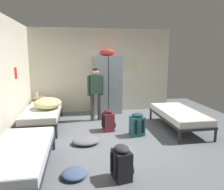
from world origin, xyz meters
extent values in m
plane|color=slate|center=(0.00, 0.00, 0.00)|extent=(7.76, 7.76, 0.00)
cube|color=beige|center=(0.00, 2.46, 1.36)|extent=(4.69, 0.06, 2.73)
cube|color=beige|center=(-2.32, 0.00, 1.36)|extent=(0.06, 4.85, 2.73)
cube|color=beige|center=(0.98, 2.42, 1.55)|extent=(0.55, 0.01, 0.40)
cube|color=red|center=(-2.28, 0.85, 1.45)|extent=(0.01, 0.20, 0.28)
cube|color=#8C99A3|center=(-0.07, 2.15, 0.93)|extent=(0.44, 0.52, 1.85)
cylinder|color=black|center=(0.05, 1.87, 1.05)|extent=(0.02, 0.03, 0.02)
cube|color=#8C99A3|center=(0.39, 2.15, 0.93)|extent=(0.44, 0.52, 1.85)
cylinder|color=black|center=(0.51, 1.87, 1.05)|extent=(0.02, 0.03, 0.02)
ellipsoid|color=red|center=(0.16, 2.15, 1.96)|extent=(0.48, 0.36, 0.22)
cylinder|color=#99704C|center=(-2.16, 2.03, 0.28)|extent=(0.03, 0.03, 0.55)
cylinder|color=#99704C|center=(-1.81, 2.03, 0.28)|extent=(0.03, 0.03, 0.55)
cylinder|color=#99704C|center=(-2.16, 2.30, 0.28)|extent=(0.03, 0.03, 0.55)
cylinder|color=#99704C|center=(-1.81, 2.30, 0.28)|extent=(0.03, 0.03, 0.55)
cube|color=#99704C|center=(-1.99, 2.17, 0.19)|extent=(0.38, 0.30, 0.02)
cube|color=#99704C|center=(-1.99, 2.17, 0.56)|extent=(0.38, 0.30, 0.02)
cylinder|color=#28282D|center=(-2.16, -0.49, 0.14)|extent=(0.06, 0.06, 0.28)
cylinder|color=#28282D|center=(-1.32, -0.49, 0.14)|extent=(0.06, 0.06, 0.28)
cube|color=#28282D|center=(-1.74, -1.41, 0.31)|extent=(0.90, 1.90, 0.06)
cube|color=silver|center=(-1.74, -1.41, 0.41)|extent=(0.87, 1.84, 0.14)
cube|color=silver|center=(-1.74, -1.41, 0.49)|extent=(0.86, 1.82, 0.01)
cylinder|color=#28282D|center=(2.16, 1.18, 0.14)|extent=(0.06, 0.06, 0.28)
cylinder|color=#28282D|center=(1.32, 1.18, 0.14)|extent=(0.06, 0.06, 0.28)
cylinder|color=#28282D|center=(2.16, -0.66, 0.14)|extent=(0.06, 0.06, 0.28)
cylinder|color=#28282D|center=(1.32, -0.66, 0.14)|extent=(0.06, 0.06, 0.28)
cube|color=#28282D|center=(1.74, 0.26, 0.31)|extent=(0.90, 1.90, 0.06)
cube|color=silver|center=(1.74, 0.26, 0.41)|extent=(0.87, 1.84, 0.14)
cube|color=silver|center=(1.74, 0.26, 0.49)|extent=(0.86, 1.82, 0.01)
cylinder|color=#28282D|center=(-2.16, 0.10, 0.14)|extent=(0.06, 0.06, 0.28)
cylinder|color=#28282D|center=(-1.32, 0.10, 0.14)|extent=(0.06, 0.06, 0.28)
cylinder|color=#28282D|center=(-2.16, 1.94, 0.14)|extent=(0.06, 0.06, 0.28)
cylinder|color=#28282D|center=(-1.32, 1.94, 0.14)|extent=(0.06, 0.06, 0.28)
cube|color=#28282D|center=(-1.74, 1.02, 0.31)|extent=(0.90, 1.90, 0.06)
cube|color=beige|center=(-1.74, 1.02, 0.41)|extent=(0.87, 1.84, 0.14)
cube|color=silver|center=(-1.74, 1.02, 0.49)|extent=(0.86, 1.82, 0.01)
ellipsoid|color=#D1C67F|center=(-1.60, 1.04, 0.63)|extent=(0.71, 0.80, 0.28)
cylinder|color=#3D3833|center=(-0.19, 1.35, 0.40)|extent=(0.12, 0.12, 0.79)
cylinder|color=#3D3833|center=(-0.40, 1.32, 0.40)|extent=(0.12, 0.12, 0.79)
cube|color=#284233|center=(-0.29, 1.34, 1.06)|extent=(0.35, 0.24, 0.54)
cylinder|color=#284233|center=(-0.09, 1.37, 1.02)|extent=(0.08, 0.08, 0.56)
cylinder|color=#284233|center=(-0.49, 1.31, 1.02)|extent=(0.08, 0.08, 0.56)
sphere|color=#DBAD89|center=(-0.29, 1.34, 1.42)|extent=(0.19, 0.19, 0.19)
ellipsoid|color=black|center=(-0.29, 1.34, 1.47)|extent=(0.18, 0.18, 0.11)
cylinder|color=#B2DBEA|center=(-2.07, 2.19, 0.66)|extent=(0.07, 0.07, 0.19)
cylinder|color=#2666B2|center=(-2.07, 2.19, 0.78)|extent=(0.04, 0.04, 0.03)
cylinder|color=beige|center=(-1.92, 2.13, 0.63)|extent=(0.05, 0.05, 0.11)
cylinder|color=black|center=(-1.92, 2.13, 0.69)|extent=(0.03, 0.03, 0.02)
cube|color=#23666B|center=(0.56, -0.01, 0.23)|extent=(0.36, 0.29, 0.46)
ellipsoid|color=#193D42|center=(0.54, 0.14, 0.15)|extent=(0.25, 0.12, 0.20)
ellipsoid|color=#193D42|center=(0.56, -0.01, 0.50)|extent=(0.32, 0.26, 0.10)
cube|color=black|center=(0.67, -0.13, 0.25)|extent=(0.05, 0.03, 0.32)
cube|color=black|center=(0.50, -0.16, 0.25)|extent=(0.05, 0.03, 0.32)
cube|color=maroon|center=(-0.06, 0.44, 0.23)|extent=(0.28, 0.35, 0.46)
ellipsoid|color=#42191E|center=(0.08, 0.46, 0.15)|extent=(0.11, 0.25, 0.20)
ellipsoid|color=#42191E|center=(-0.06, 0.44, 0.50)|extent=(0.25, 0.31, 0.10)
cube|color=black|center=(-0.19, 0.33, 0.25)|extent=(0.03, 0.05, 0.32)
cube|color=black|center=(-0.21, 0.51, 0.25)|extent=(0.03, 0.05, 0.32)
cube|color=black|center=(-0.17, -1.73, 0.23)|extent=(0.30, 0.36, 0.46)
ellipsoid|color=#2D2D33|center=(-0.03, -1.70, 0.15)|extent=(0.13, 0.25, 0.20)
ellipsoid|color=#2D2D33|center=(-0.17, -1.73, 0.50)|extent=(0.27, 0.33, 0.10)
cube|color=black|center=(-0.29, -1.84, 0.25)|extent=(0.03, 0.05, 0.32)
cube|color=black|center=(-0.32, -1.67, 0.25)|extent=(0.03, 0.05, 0.32)
ellipsoid|color=slate|center=(-0.66, -0.31, 0.07)|extent=(0.59, 0.47, 0.13)
ellipsoid|color=#42567A|center=(-0.90, -1.56, 0.06)|extent=(0.41, 0.42, 0.12)
camera|label=1|loc=(-0.81, -4.71, 1.91)|focal=34.51mm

